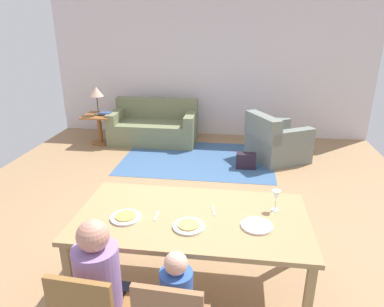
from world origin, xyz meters
TOP-DOWN VIEW (x-y plane):
  - ground_plane at (0.00, 0.41)m, footprint 6.46×6.01m
  - back_wall at (0.00, 3.46)m, footprint 6.46×0.10m
  - dining_table at (0.27, -1.25)m, footprint 1.92×1.02m
  - plate_near_man at (-0.26, -1.37)m, footprint 0.25×0.25m
  - pizza_near_man at (-0.26, -1.37)m, footprint 0.17×0.17m
  - plate_near_child at (0.27, -1.43)m, footprint 0.25×0.25m
  - pizza_near_child at (0.27, -1.43)m, footprint 0.17×0.17m
  - plate_near_woman at (0.79, -1.35)m, footprint 0.25×0.25m
  - wine_glass at (0.96, -1.07)m, footprint 0.07×0.07m
  - fork at (-0.02, -1.30)m, footprint 0.02×0.15m
  - knife at (0.44, -1.15)m, footprint 0.04×0.17m
  - person_man at (-0.26, -1.95)m, footprint 0.30×0.41m
  - area_rug at (-0.06, 1.91)m, footprint 2.60×1.80m
  - couch at (-1.04, 2.77)m, footprint 1.67×0.86m
  - armchair at (1.28, 2.09)m, footprint 1.17×1.16m
  - side_table at (-2.07, 2.51)m, footprint 0.56×0.56m
  - table_lamp at (-2.07, 2.51)m, footprint 0.26×0.26m
  - book_lower at (-1.89, 2.51)m, footprint 0.22×0.16m
  - book_upper at (-1.93, 2.50)m, footprint 0.22×0.16m
  - handbag at (0.77, 1.61)m, footprint 0.32×0.16m

SIDE VIEW (x-z plane):
  - ground_plane at x=0.00m, z-range -0.02..0.00m
  - area_rug at x=-0.06m, z-range 0.00..0.01m
  - handbag at x=0.77m, z-range 0.00..0.26m
  - couch at x=-1.04m, z-range -0.11..0.71m
  - armchair at x=1.28m, z-range -0.09..0.73m
  - side_table at x=-2.07m, z-range 0.09..0.67m
  - person_man at x=-0.26m, z-range -0.04..1.07m
  - book_lower at x=-1.89m, z-range 0.58..0.61m
  - book_upper at x=-1.93m, z-range 0.61..0.64m
  - dining_table at x=0.27m, z-range 0.32..1.08m
  - fork at x=-0.02m, z-range 0.76..0.77m
  - knife at x=0.44m, z-range 0.76..0.77m
  - plate_near_man at x=-0.26m, z-range 0.76..0.78m
  - plate_near_child at x=0.27m, z-range 0.76..0.78m
  - plate_near_woman at x=0.79m, z-range 0.76..0.78m
  - pizza_near_man at x=-0.26m, z-range 0.78..0.79m
  - pizza_near_child at x=0.27m, z-range 0.78..0.79m
  - wine_glass at x=0.96m, z-range 0.80..0.99m
  - table_lamp at x=-2.07m, z-range 0.74..1.28m
  - back_wall at x=0.00m, z-range 0.00..2.70m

